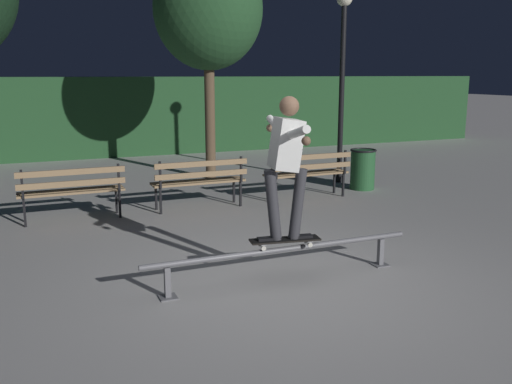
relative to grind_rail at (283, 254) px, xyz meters
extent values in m
plane|color=#ADAAA8|center=(0.00, -0.06, -0.31)|extent=(90.00, 90.00, 0.00)
cube|color=#234C28|center=(0.00, 10.74, 0.78)|extent=(24.00, 1.20, 2.18)
cylinder|color=slate|center=(0.00, 0.00, 0.05)|extent=(3.18, 0.06, 0.06)
cube|color=slate|center=(-1.30, 0.00, -0.14)|extent=(0.06, 0.06, 0.33)
cube|color=slate|center=(-1.30, 0.00, -0.30)|extent=(0.18, 0.18, 0.01)
cube|color=slate|center=(1.30, 0.00, -0.14)|extent=(0.06, 0.06, 0.33)
cube|color=slate|center=(1.30, 0.00, -0.30)|extent=(0.18, 0.18, 0.01)
cube|color=black|center=(0.03, 0.00, 0.16)|extent=(0.80, 0.32, 0.02)
cube|color=black|center=(0.03, 0.00, 0.17)|extent=(0.78, 0.31, 0.00)
cube|color=#9E9EA3|center=(0.29, -0.04, 0.14)|extent=(0.08, 0.18, 0.02)
cube|color=#9E9EA3|center=(-0.23, 0.04, 0.14)|extent=(0.08, 0.18, 0.02)
cylinder|color=beige|center=(0.28, -0.12, 0.11)|extent=(0.06, 0.04, 0.05)
cylinder|color=beige|center=(0.30, 0.04, 0.11)|extent=(0.06, 0.04, 0.05)
cylinder|color=beige|center=(-0.25, -0.04, 0.11)|extent=(0.06, 0.04, 0.05)
cylinder|color=beige|center=(-0.22, 0.12, 0.11)|extent=(0.06, 0.04, 0.05)
cube|color=black|center=(0.21, -0.03, 0.18)|extent=(0.27, 0.14, 0.03)
cube|color=black|center=(-0.15, 0.03, 0.18)|extent=(0.27, 0.14, 0.03)
cylinder|color=#333338|center=(0.17, -0.02, 0.56)|extent=(0.22, 0.15, 0.79)
cylinder|color=#333338|center=(-0.11, 0.02, 0.56)|extent=(0.22, 0.15, 0.79)
cube|color=silver|center=(0.03, 0.00, 1.22)|extent=(0.38, 0.41, 0.57)
cylinder|color=silver|center=(-0.03, -0.38, 1.38)|extent=(0.18, 0.61, 0.21)
cylinder|color=silver|center=(0.09, 0.38, 1.38)|extent=(0.18, 0.61, 0.21)
sphere|color=brown|center=(-0.08, -0.65, 1.33)|extent=(0.09, 0.09, 0.09)
sphere|color=brown|center=(0.13, 0.65, 1.33)|extent=(0.09, 0.09, 0.09)
sphere|color=brown|center=(0.06, 0.00, 1.62)|extent=(0.21, 0.21, 0.21)
cube|color=black|center=(-1.23, 3.81, -0.09)|extent=(0.04, 0.04, 0.44)
cube|color=black|center=(-1.22, 3.49, -0.09)|extent=(0.04, 0.04, 0.44)
cube|color=black|center=(-1.22, 3.45, 0.35)|extent=(0.04, 0.04, 0.44)
cube|color=black|center=(-2.64, 3.80, -0.09)|extent=(0.04, 0.04, 0.44)
cube|color=black|center=(-2.63, 3.48, -0.09)|extent=(0.04, 0.04, 0.44)
cube|color=black|center=(-2.63, 3.44, 0.35)|extent=(0.04, 0.04, 0.44)
cube|color=#937551|center=(-1.93, 3.78, 0.15)|extent=(1.60, 0.11, 0.04)
cube|color=#937551|center=(-1.93, 3.64, 0.15)|extent=(1.60, 0.11, 0.04)
cube|color=#937551|center=(-1.93, 3.50, 0.15)|extent=(1.60, 0.11, 0.04)
cube|color=#937551|center=(-1.93, 3.43, 0.31)|extent=(1.60, 0.05, 0.09)
cube|color=#937551|center=(-1.93, 3.43, 0.49)|extent=(1.60, 0.05, 0.09)
cube|color=black|center=(0.84, 3.81, -0.09)|extent=(0.04, 0.04, 0.44)
cube|color=black|center=(0.84, 3.49, -0.09)|extent=(0.04, 0.04, 0.44)
cube|color=black|center=(0.84, 3.45, 0.35)|extent=(0.04, 0.04, 0.44)
cube|color=black|center=(-0.57, 3.80, -0.09)|extent=(0.04, 0.04, 0.44)
cube|color=black|center=(-0.57, 3.48, -0.09)|extent=(0.04, 0.04, 0.44)
cube|color=black|center=(-0.57, 3.44, 0.35)|extent=(0.04, 0.04, 0.44)
cube|color=#937551|center=(0.13, 3.78, 0.15)|extent=(1.60, 0.11, 0.04)
cube|color=#937551|center=(0.13, 3.64, 0.15)|extent=(1.60, 0.11, 0.04)
cube|color=#937551|center=(0.14, 3.50, 0.15)|extent=(1.60, 0.11, 0.04)
cube|color=#937551|center=(0.14, 3.43, 0.31)|extent=(1.60, 0.05, 0.09)
cube|color=#937551|center=(0.14, 3.43, 0.49)|extent=(1.60, 0.05, 0.09)
cube|color=black|center=(2.90, 3.81, -0.09)|extent=(0.04, 0.04, 0.44)
cube|color=black|center=(2.90, 3.49, -0.09)|extent=(0.04, 0.04, 0.44)
cube|color=black|center=(2.90, 3.45, 0.35)|extent=(0.04, 0.04, 0.44)
cube|color=black|center=(1.49, 3.80, -0.09)|extent=(0.04, 0.04, 0.44)
cube|color=black|center=(1.50, 3.48, -0.09)|extent=(0.04, 0.04, 0.44)
cube|color=black|center=(1.50, 3.44, 0.35)|extent=(0.04, 0.04, 0.44)
cube|color=#937551|center=(2.20, 3.78, 0.15)|extent=(1.60, 0.11, 0.04)
cube|color=#937551|center=(2.20, 3.64, 0.15)|extent=(1.60, 0.11, 0.04)
cube|color=#937551|center=(2.20, 3.50, 0.15)|extent=(1.60, 0.11, 0.04)
cube|color=#937551|center=(2.20, 3.43, 0.31)|extent=(1.60, 0.05, 0.09)
cube|color=#937551|center=(2.20, 3.43, 0.49)|extent=(1.60, 0.05, 0.09)
cylinder|color=brown|center=(1.20, 6.26, 1.00)|extent=(0.22, 0.22, 2.61)
ellipsoid|color=#234C28|center=(1.20, 6.26, 3.28)|extent=(2.29, 2.29, 2.52)
cylinder|color=black|center=(3.59, 4.78, 1.49)|extent=(0.11, 0.11, 3.60)
cylinder|color=black|center=(3.59, 4.78, -0.25)|extent=(0.20, 0.20, 0.12)
cylinder|color=#23562D|center=(3.62, 3.94, 0.08)|extent=(0.48, 0.48, 0.78)
torus|color=black|center=(3.62, 3.94, 0.47)|extent=(0.52, 0.52, 0.04)
camera|label=1|loc=(-2.52, -5.30, 1.95)|focal=38.98mm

